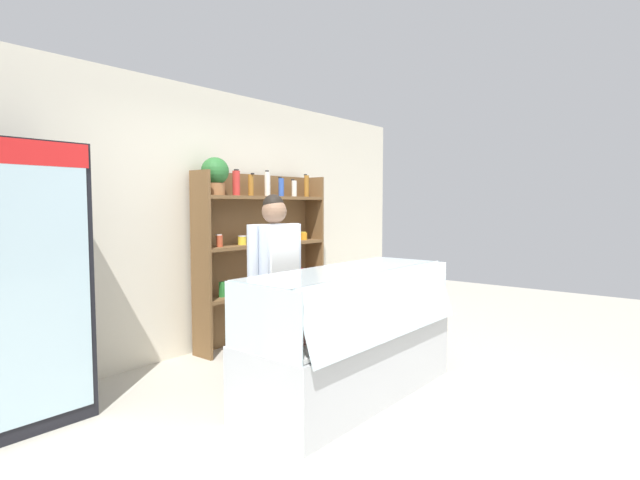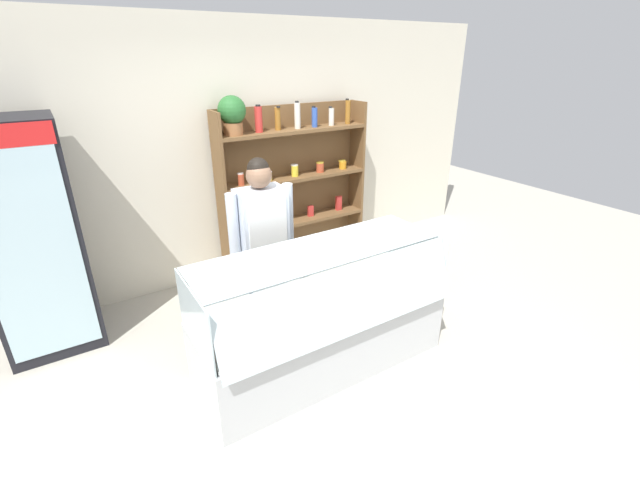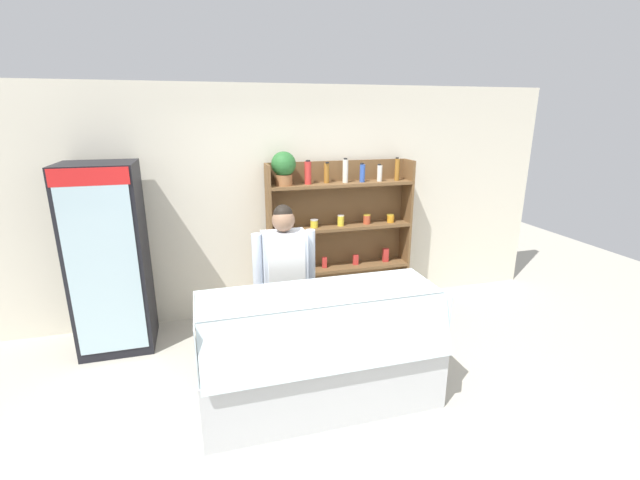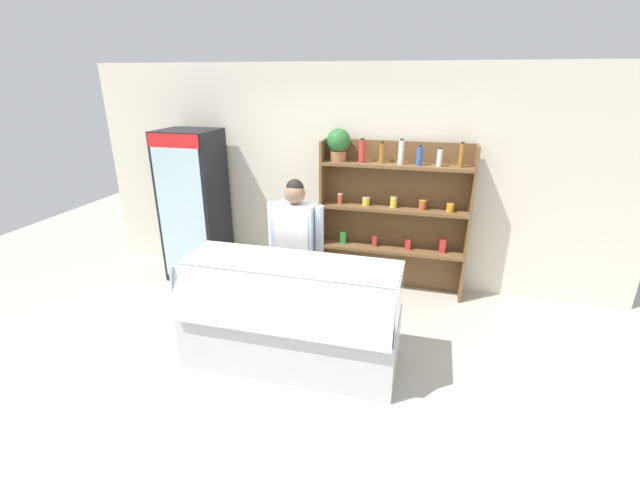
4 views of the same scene
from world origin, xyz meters
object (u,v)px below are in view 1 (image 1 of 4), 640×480
Objects in this scene: shelving_unit at (256,241)px; shop_clerk at (275,273)px; drinks_fridge at (23,284)px; deli_display_case at (350,357)px.

shop_clerk is at bearing -126.75° from shelving_unit.
drinks_fridge is at bearing 153.22° from shop_clerk.
drinks_fridge reaches higher than deli_display_case.
deli_display_case is at bearing -77.28° from shop_clerk.
deli_display_case is 1.23× the size of shop_clerk.
shelving_unit is 1.24× the size of shop_clerk.
drinks_fridge reaches higher than shop_clerk.
shelving_unit is (2.44, 0.24, 0.15)m from drinks_fridge.
shelving_unit is 1.35m from shop_clerk.
drinks_fridge is 1.84m from shop_clerk.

